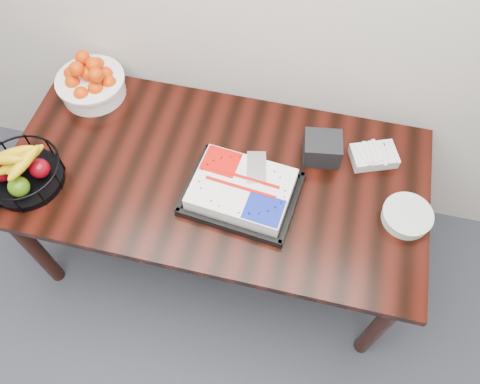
% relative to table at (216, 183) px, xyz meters
% --- Properties ---
extents(table, '(1.80, 0.90, 0.75)m').
position_rel_table_xyz_m(table, '(0.00, 0.00, 0.00)').
color(table, black).
rests_on(table, ground).
extents(cake_tray, '(0.48, 0.40, 0.09)m').
position_rel_table_xyz_m(cake_tray, '(0.14, -0.09, 0.13)').
color(cake_tray, black).
rests_on(cake_tray, table).
extents(tangerine_bowl, '(0.32, 0.32, 0.20)m').
position_rel_table_xyz_m(tangerine_bowl, '(-0.68, 0.31, 0.17)').
color(tangerine_bowl, white).
rests_on(tangerine_bowl, table).
extents(fruit_basket, '(0.32, 0.32, 0.17)m').
position_rel_table_xyz_m(fruit_basket, '(-0.75, -0.22, 0.16)').
color(fruit_basket, black).
rests_on(fruit_basket, table).
extents(plate_stack, '(0.20, 0.20, 0.05)m').
position_rel_table_xyz_m(plate_stack, '(0.80, -0.04, 0.11)').
color(plate_stack, white).
rests_on(plate_stack, table).
extents(fork_bag, '(0.22, 0.19, 0.06)m').
position_rel_table_xyz_m(fork_bag, '(0.65, 0.22, 0.11)').
color(fork_bag, silver).
rests_on(fork_bag, table).
extents(napkin_box, '(0.18, 0.16, 0.11)m').
position_rel_table_xyz_m(napkin_box, '(0.42, 0.19, 0.14)').
color(napkin_box, black).
rests_on(napkin_box, table).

